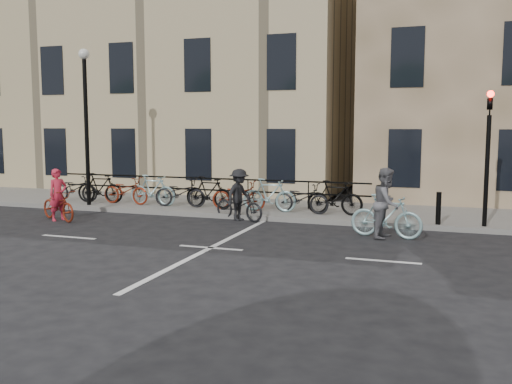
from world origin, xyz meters
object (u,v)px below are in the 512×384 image
(traffic_light, at_px, (488,141))
(cyclist_grey, at_px, (386,210))
(lamp_post, at_px, (86,107))
(cyclist_pink, at_px, (58,203))
(cyclist_dark, at_px, (239,200))

(traffic_light, height_order, cyclist_grey, traffic_light)
(lamp_post, distance_m, cyclist_pink, 3.77)
(lamp_post, bearing_deg, traffic_light, -0.27)
(lamp_post, height_order, cyclist_grey, lamp_post)
(traffic_light, height_order, lamp_post, lamp_post)
(cyclist_pink, height_order, cyclist_dark, cyclist_pink)
(traffic_light, bearing_deg, cyclist_grey, -144.48)
(lamp_post, relative_size, cyclist_pink, 2.83)
(cyclist_grey, bearing_deg, traffic_light, -45.09)
(lamp_post, relative_size, cyclist_dark, 2.82)
(lamp_post, distance_m, cyclist_dark, 6.44)
(cyclist_pink, bearing_deg, traffic_light, -55.64)
(lamp_post, xyz_separation_m, cyclist_grey, (10.26, -1.80, -2.76))
(cyclist_grey, distance_m, cyclist_dark, 4.71)
(lamp_post, bearing_deg, cyclist_grey, -9.94)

